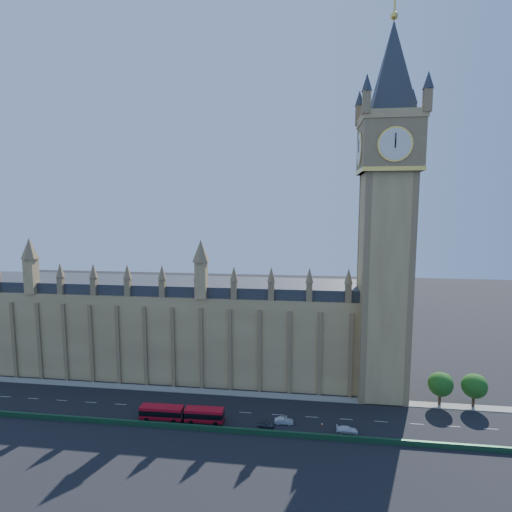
# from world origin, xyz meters

# --- Properties ---
(ground) EXTENTS (400.00, 400.00, 0.00)m
(ground) POSITION_xyz_m (0.00, 0.00, 0.00)
(ground) COLOR black
(ground) RESTS_ON ground
(palace_westminster) EXTENTS (120.00, 20.00, 28.00)m
(palace_westminster) POSITION_xyz_m (-25.00, 22.00, 13.86)
(palace_westminster) COLOR #9E7B4C
(palace_westminster) RESTS_ON ground
(elizabeth_tower) EXTENTS (20.59, 20.59, 105.00)m
(elizabeth_tower) POSITION_xyz_m (38.00, 13.99, 54.56)
(elizabeth_tower) COLOR #9E7B4C
(elizabeth_tower) RESTS_ON ground
(bridge_parapet) EXTENTS (160.00, 0.60, 1.20)m
(bridge_parapet) POSITION_xyz_m (0.00, -9.00, 0.60)
(bridge_parapet) COLOR #1E4C2D
(bridge_parapet) RESTS_ON ground
(kerb_north) EXTENTS (160.00, 3.00, 0.16)m
(kerb_north) POSITION_xyz_m (0.00, 9.50, 0.08)
(kerb_north) COLOR gray
(kerb_north) RESTS_ON ground
(tree_east_near) EXTENTS (6.00, 6.00, 8.50)m
(tree_east_near) POSITION_xyz_m (52.22, 10.08, 5.64)
(tree_east_near) COLOR #382619
(tree_east_near) RESTS_ON ground
(tree_east_far) EXTENTS (6.00, 6.00, 8.50)m
(tree_east_far) POSITION_xyz_m (60.22, 10.08, 5.64)
(tree_east_far) COLOR #382619
(tree_east_far) RESTS_ON ground
(red_bus) EXTENTS (19.80, 3.49, 3.36)m
(red_bus) POSITION_xyz_m (-10.09, -5.73, 1.77)
(red_bus) COLOR #B80C1D
(red_bus) RESTS_ON ground
(car_grey) EXTENTS (3.81, 1.66, 1.28)m
(car_grey) POSITION_xyz_m (9.58, -5.74, 0.64)
(car_grey) COLOR #414249
(car_grey) RESTS_ON ground
(car_silver) EXTENTS (4.36, 1.69, 1.42)m
(car_silver) POSITION_xyz_m (13.56, -3.83, 0.71)
(car_silver) COLOR #AEB0B6
(car_silver) RESTS_ON ground
(car_white) EXTENTS (4.77, 2.04, 1.37)m
(car_white) POSITION_xyz_m (27.68, -5.69, 0.68)
(car_white) COLOR white
(car_white) RESTS_ON ground
(cone_a) EXTENTS (0.58, 0.58, 0.76)m
(cone_a) POSITION_xyz_m (14.00, -2.51, 0.38)
(cone_a) COLOR black
(cone_a) RESTS_ON ground
(cone_b) EXTENTS (0.65, 0.65, 0.78)m
(cone_b) POSITION_xyz_m (14.00, -1.34, 0.39)
(cone_b) COLOR black
(cone_b) RESTS_ON ground
(cone_c) EXTENTS (0.47, 0.47, 0.64)m
(cone_c) POSITION_xyz_m (14.00, -1.19, 0.32)
(cone_c) COLOR black
(cone_c) RESTS_ON ground
(cone_d) EXTENTS (0.50, 0.50, 0.67)m
(cone_d) POSITION_xyz_m (22.27, -3.54, 0.33)
(cone_d) COLOR black
(cone_d) RESTS_ON ground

